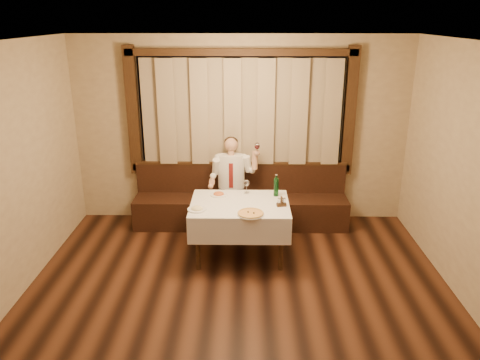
{
  "coord_description": "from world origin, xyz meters",
  "views": [
    {
      "loc": [
        0.08,
        -3.88,
        3.05
      ],
      "look_at": [
        0.0,
        1.9,
        1.0
      ],
      "focal_mm": 35.0,
      "sensor_mm": 36.0,
      "label": 1
    }
  ],
  "objects_px": {
    "pasta_cream": "(197,207)",
    "pasta_red": "(219,193)",
    "banquette": "(241,204)",
    "green_bottle": "(276,187)",
    "cruet_caddy": "(281,203)",
    "dining_table": "(240,210)",
    "pizza": "(251,213)",
    "seated_man": "(232,176)"
  },
  "relations": [
    {
      "from": "banquette",
      "to": "pasta_red",
      "type": "distance_m",
      "value": 0.93
    },
    {
      "from": "pizza",
      "to": "pasta_red",
      "type": "xyz_separation_m",
      "value": [
        -0.42,
        0.64,
        0.02
      ]
    },
    {
      "from": "banquette",
      "to": "seated_man",
      "type": "relative_size",
      "value": 2.33
    },
    {
      "from": "banquette",
      "to": "pasta_red",
      "type": "relative_size",
      "value": 13.68
    },
    {
      "from": "pizza",
      "to": "pasta_red",
      "type": "height_order",
      "value": "pasta_red"
    },
    {
      "from": "pasta_cream",
      "to": "pasta_red",
      "type": "bearing_deg",
      "value": 64.5
    },
    {
      "from": "pasta_cream",
      "to": "green_bottle",
      "type": "height_order",
      "value": "green_bottle"
    },
    {
      "from": "banquette",
      "to": "dining_table",
      "type": "height_order",
      "value": "banquette"
    },
    {
      "from": "banquette",
      "to": "cruet_caddy",
      "type": "bearing_deg",
      "value": -64.65
    },
    {
      "from": "pasta_cream",
      "to": "cruet_caddy",
      "type": "relative_size",
      "value": 1.87
    },
    {
      "from": "pizza",
      "to": "seated_man",
      "type": "height_order",
      "value": "seated_man"
    },
    {
      "from": "green_bottle",
      "to": "pasta_red",
      "type": "bearing_deg",
      "value": 179.1
    },
    {
      "from": "green_bottle",
      "to": "pizza",
      "type": "bearing_deg",
      "value": -118.68
    },
    {
      "from": "seated_man",
      "to": "dining_table",
      "type": "bearing_deg",
      "value": -81.76
    },
    {
      "from": "banquette",
      "to": "dining_table",
      "type": "distance_m",
      "value": 1.08
    },
    {
      "from": "banquette",
      "to": "seated_man",
      "type": "xyz_separation_m",
      "value": [
        -0.14,
        -0.09,
        0.49
      ]
    },
    {
      "from": "dining_table",
      "to": "green_bottle",
      "type": "relative_size",
      "value": 4.19
    },
    {
      "from": "banquette",
      "to": "pasta_red",
      "type": "xyz_separation_m",
      "value": [
        -0.29,
        -0.75,
        0.48
      ]
    },
    {
      "from": "pasta_red",
      "to": "green_bottle",
      "type": "distance_m",
      "value": 0.78
    },
    {
      "from": "pasta_red",
      "to": "seated_man",
      "type": "bearing_deg",
      "value": 77.01
    },
    {
      "from": "dining_table",
      "to": "pasta_cream",
      "type": "xyz_separation_m",
      "value": [
        -0.53,
        -0.23,
        0.14
      ]
    },
    {
      "from": "banquette",
      "to": "dining_table",
      "type": "relative_size",
      "value": 2.52
    },
    {
      "from": "banquette",
      "to": "pasta_cream",
      "type": "height_order",
      "value": "banquette"
    },
    {
      "from": "banquette",
      "to": "green_bottle",
      "type": "xyz_separation_m",
      "value": [
        0.48,
        -0.76,
        0.57
      ]
    },
    {
      "from": "cruet_caddy",
      "to": "seated_man",
      "type": "height_order",
      "value": "seated_man"
    },
    {
      "from": "pasta_cream",
      "to": "green_bottle",
      "type": "relative_size",
      "value": 0.79
    },
    {
      "from": "pizza",
      "to": "pasta_cream",
      "type": "bearing_deg",
      "value": 168.52
    },
    {
      "from": "pasta_red",
      "to": "green_bottle",
      "type": "bearing_deg",
      "value": -0.9
    },
    {
      "from": "pasta_red",
      "to": "cruet_caddy",
      "type": "distance_m",
      "value": 0.9
    },
    {
      "from": "dining_table",
      "to": "pasta_red",
      "type": "xyz_separation_m",
      "value": [
        -0.29,
        0.27,
        0.14
      ]
    },
    {
      "from": "dining_table",
      "to": "pizza",
      "type": "xyz_separation_m",
      "value": [
        0.14,
        -0.37,
        0.12
      ]
    },
    {
      "from": "dining_table",
      "to": "seated_man",
      "type": "height_order",
      "value": "seated_man"
    },
    {
      "from": "pasta_cream",
      "to": "green_bottle",
      "type": "bearing_deg",
      "value": 26.1
    },
    {
      "from": "pizza",
      "to": "pasta_cream",
      "type": "xyz_separation_m",
      "value": [
        -0.67,
        0.14,
        0.02
      ]
    },
    {
      "from": "pizza",
      "to": "banquette",
      "type": "bearing_deg",
      "value": 95.6
    },
    {
      "from": "banquette",
      "to": "cruet_caddy",
      "type": "height_order",
      "value": "banquette"
    },
    {
      "from": "dining_table",
      "to": "pasta_red",
      "type": "bearing_deg",
      "value": 136.4
    },
    {
      "from": "pizza",
      "to": "pasta_red",
      "type": "bearing_deg",
      "value": 123.41
    },
    {
      "from": "pasta_red",
      "to": "cruet_caddy",
      "type": "xyz_separation_m",
      "value": [
        0.82,
        -0.37,
        0.01
      ]
    },
    {
      "from": "dining_table",
      "to": "pizza",
      "type": "distance_m",
      "value": 0.41
    },
    {
      "from": "banquette",
      "to": "dining_table",
      "type": "xyz_separation_m",
      "value": [
        0.0,
        -1.02,
        0.34
      ]
    },
    {
      "from": "cruet_caddy",
      "to": "dining_table",
      "type": "bearing_deg",
      "value": 158.58
    }
  ]
}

